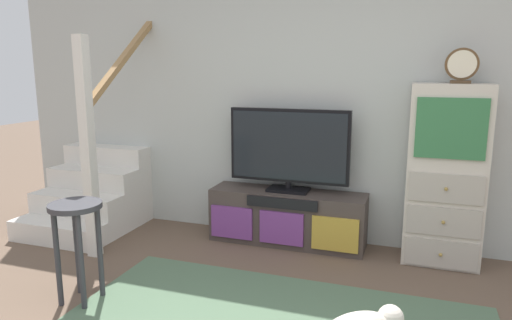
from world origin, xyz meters
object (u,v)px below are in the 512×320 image
object	(u,v)px
side_cabinet	(445,176)
television	(289,148)
bar_stool_near	(77,229)
media_console	(287,217)
desk_clock	(462,66)

from	to	relation	value
side_cabinet	television	bearing A→B (deg)	179.38
television	bar_stool_near	size ratio (longest dim) A/B	1.55
media_console	desk_clock	bearing A→B (deg)	-0.21
television	bar_stool_near	world-z (taller)	television
media_console	side_cabinet	xyz separation A→B (m)	(1.28, 0.01, 0.48)
media_console	bar_stool_near	distance (m)	1.82
desk_clock	bar_stool_near	distance (m)	2.96
side_cabinet	desk_clock	xyz separation A→B (m)	(0.05, -0.01, 0.85)
media_console	bar_stool_near	bearing A→B (deg)	-124.99
side_cabinet	desk_clock	world-z (taller)	desk_clock
media_console	bar_stool_near	world-z (taller)	bar_stool_near
media_console	television	bearing A→B (deg)	90.00
television	desk_clock	world-z (taller)	desk_clock
media_console	desk_clock	distance (m)	1.87
desk_clock	side_cabinet	bearing A→B (deg)	162.99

